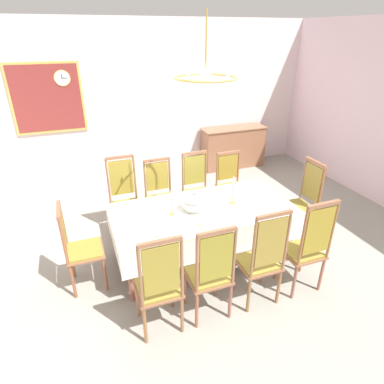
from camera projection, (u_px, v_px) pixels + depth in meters
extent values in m
cube|color=gray|center=(207.00, 265.00, 4.34)|extent=(7.08, 6.63, 0.04)
cube|color=silver|center=(144.00, 102.00, 6.47)|extent=(7.08, 0.08, 3.04)
cylinder|color=#965546|center=(131.00, 275.00, 3.60)|extent=(0.07, 0.07, 0.72)
cylinder|color=brown|center=(290.00, 237.00, 4.25)|extent=(0.07, 0.07, 0.72)
cylinder|color=#8E5249|center=(118.00, 232.00, 4.36)|extent=(0.07, 0.07, 0.72)
cylinder|color=#905249|center=(254.00, 206.00, 5.02)|extent=(0.07, 0.07, 0.72)
cube|color=#905744|center=(203.00, 214.00, 4.16)|extent=(2.19, 0.99, 0.08)
cube|color=#8D5C40|center=(203.00, 210.00, 4.14)|extent=(2.31, 1.11, 0.03)
cube|color=white|center=(203.00, 209.00, 4.13)|extent=(2.33, 1.13, 0.00)
cube|color=white|center=(221.00, 245.00, 3.74)|extent=(2.33, 0.00, 0.36)
cube|color=white|center=(188.00, 202.00, 4.68)|extent=(2.33, 0.00, 0.36)
cube|color=white|center=(113.00, 239.00, 3.85)|extent=(0.00, 1.13, 0.36)
cube|color=white|center=(279.00, 206.00, 4.57)|extent=(0.00, 1.13, 0.36)
cylinder|color=#956448|center=(137.00, 300.00, 3.44)|extent=(0.04, 0.04, 0.47)
cylinder|color=#8F5D41|center=(171.00, 291.00, 3.56)|extent=(0.04, 0.04, 0.47)
cylinder|color=#8F5D36|center=(145.00, 325.00, 3.14)|extent=(0.04, 0.04, 0.47)
cylinder|color=#895D3F|center=(182.00, 315.00, 3.26)|extent=(0.04, 0.04, 0.47)
cube|color=#8D5C40|center=(158.00, 289.00, 3.24)|extent=(0.44, 0.42, 0.03)
cube|color=olive|center=(158.00, 287.00, 3.23)|extent=(0.40, 0.38, 0.02)
cylinder|color=#895D41|center=(140.00, 278.00, 2.86)|extent=(0.03, 0.03, 0.68)
cylinder|color=#916044|center=(182.00, 268.00, 2.98)|extent=(0.03, 0.03, 0.68)
cube|color=olive|center=(161.00, 270.00, 2.90)|extent=(0.34, 0.02, 0.52)
cube|color=#8D5C40|center=(160.00, 242.00, 2.77)|extent=(0.40, 0.04, 0.04)
cylinder|color=brown|center=(143.00, 225.00, 4.76)|extent=(0.04, 0.04, 0.47)
cylinder|color=brown|center=(117.00, 230.00, 4.64)|extent=(0.04, 0.04, 0.47)
cylinder|color=brown|center=(138.00, 214.00, 5.06)|extent=(0.04, 0.04, 0.47)
cylinder|color=olive|center=(113.00, 218.00, 4.94)|extent=(0.04, 0.04, 0.47)
cube|color=#8D5C40|center=(126.00, 207.00, 4.74)|extent=(0.44, 0.42, 0.03)
cube|color=olive|center=(126.00, 206.00, 4.73)|extent=(0.40, 0.38, 0.02)
cylinder|color=olive|center=(135.00, 178.00, 4.80)|extent=(0.03, 0.03, 0.70)
cylinder|color=#966246|center=(108.00, 182.00, 4.68)|extent=(0.03, 0.03, 0.70)
cube|color=olive|center=(121.00, 178.00, 4.73)|extent=(0.34, 0.02, 0.53)
cube|color=#8D5C40|center=(119.00, 157.00, 4.58)|extent=(0.40, 0.04, 0.04)
cylinder|color=#925E48|center=(185.00, 287.00, 3.61)|extent=(0.04, 0.04, 0.47)
cylinder|color=#865F47|center=(216.00, 279.00, 3.73)|extent=(0.04, 0.04, 0.47)
cylinder|color=#97563F|center=(197.00, 310.00, 3.31)|extent=(0.04, 0.04, 0.47)
cylinder|color=brown|center=(230.00, 301.00, 3.42)|extent=(0.04, 0.04, 0.47)
cube|color=#8D5C40|center=(208.00, 276.00, 3.41)|extent=(0.44, 0.42, 0.03)
cube|color=olive|center=(208.00, 274.00, 3.39)|extent=(0.40, 0.38, 0.02)
cylinder|color=#965C44|center=(197.00, 265.00, 3.03)|extent=(0.03, 0.03, 0.66)
cylinder|color=#8D6047|center=(234.00, 256.00, 3.15)|extent=(0.03, 0.03, 0.66)
cube|color=olive|center=(216.00, 258.00, 3.08)|extent=(0.34, 0.02, 0.50)
cube|color=#8D5C40|center=(217.00, 232.00, 2.94)|extent=(0.40, 0.04, 0.04)
cylinder|color=#955542|center=(178.00, 218.00, 4.93)|extent=(0.04, 0.04, 0.47)
cylinder|color=#895248|center=(153.00, 223.00, 4.81)|extent=(0.04, 0.04, 0.47)
cylinder|color=#8D5649|center=(171.00, 208.00, 5.23)|extent=(0.04, 0.04, 0.47)
cylinder|color=brown|center=(148.00, 212.00, 5.11)|extent=(0.04, 0.04, 0.47)
cube|color=#8D5C40|center=(162.00, 201.00, 4.91)|extent=(0.44, 0.42, 0.03)
cube|color=olive|center=(162.00, 200.00, 4.90)|extent=(0.40, 0.38, 0.02)
cylinder|color=brown|center=(170.00, 176.00, 4.99)|extent=(0.03, 0.03, 0.59)
cylinder|color=olive|center=(145.00, 180.00, 4.87)|extent=(0.03, 0.03, 0.59)
cube|color=olive|center=(157.00, 176.00, 4.92)|extent=(0.34, 0.02, 0.45)
cube|color=#8D5C40|center=(157.00, 160.00, 4.80)|extent=(0.40, 0.04, 0.04)
cylinder|color=brown|center=(233.00, 274.00, 3.79)|extent=(0.04, 0.04, 0.47)
cylinder|color=#95563F|center=(262.00, 267.00, 3.91)|extent=(0.04, 0.04, 0.47)
cylinder|color=brown|center=(249.00, 295.00, 3.49)|extent=(0.04, 0.04, 0.47)
cylinder|color=#8E5D3A|center=(279.00, 287.00, 3.61)|extent=(0.04, 0.04, 0.47)
cube|color=#8D5C40|center=(257.00, 263.00, 3.59)|extent=(0.44, 0.42, 0.03)
cube|color=olive|center=(258.00, 262.00, 3.58)|extent=(0.40, 0.38, 0.02)
cylinder|color=olive|center=(254.00, 250.00, 3.21)|extent=(0.03, 0.03, 0.72)
cylinder|color=#916347|center=(287.00, 242.00, 3.33)|extent=(0.03, 0.03, 0.72)
cube|color=olive|center=(271.00, 243.00, 3.25)|extent=(0.34, 0.02, 0.55)
cube|color=#8D5C40|center=(274.00, 215.00, 3.11)|extent=(0.40, 0.04, 0.04)
cylinder|color=#905747|center=(214.00, 212.00, 5.12)|extent=(0.04, 0.04, 0.47)
cylinder|color=brown|center=(191.00, 216.00, 5.00)|extent=(0.04, 0.04, 0.47)
cylinder|color=#8E5943|center=(205.00, 202.00, 5.42)|extent=(0.04, 0.04, 0.47)
cylinder|color=olive|center=(184.00, 205.00, 5.30)|extent=(0.04, 0.04, 0.47)
cube|color=#8D5C40|center=(199.00, 195.00, 5.10)|extent=(0.44, 0.42, 0.03)
cube|color=olive|center=(199.00, 193.00, 5.09)|extent=(0.40, 0.38, 0.02)
cylinder|color=brown|center=(206.00, 170.00, 5.17)|extent=(0.03, 0.03, 0.62)
cylinder|color=#8E5E41|center=(183.00, 173.00, 5.05)|extent=(0.03, 0.03, 0.62)
cube|color=olive|center=(194.00, 170.00, 5.10)|extent=(0.34, 0.02, 0.47)
cube|color=#8D5C40|center=(194.00, 153.00, 4.98)|extent=(0.40, 0.04, 0.04)
cylinder|color=#935F38|center=(276.00, 263.00, 3.98)|extent=(0.04, 0.04, 0.47)
cylinder|color=#975537|center=(302.00, 256.00, 4.10)|extent=(0.04, 0.04, 0.47)
cylinder|color=#895648|center=(294.00, 282.00, 3.68)|extent=(0.04, 0.04, 0.47)
cylinder|color=#975E48|center=(321.00, 274.00, 3.79)|extent=(0.04, 0.04, 0.47)
cube|color=#8D5C40|center=(301.00, 252.00, 3.78)|extent=(0.44, 0.42, 0.03)
cube|color=olive|center=(302.00, 250.00, 3.77)|extent=(0.40, 0.38, 0.02)
cylinder|color=brown|center=(303.00, 238.00, 3.39)|extent=(0.03, 0.03, 0.72)
cylinder|color=#936238|center=(332.00, 231.00, 3.51)|extent=(0.03, 0.03, 0.72)
cube|color=olive|center=(318.00, 231.00, 3.44)|extent=(0.34, 0.02, 0.55)
cube|color=#8D5C40|center=(324.00, 205.00, 3.29)|extent=(0.40, 0.04, 0.04)
cylinder|color=#976044|center=(247.00, 205.00, 5.30)|extent=(0.04, 0.04, 0.47)
cylinder|color=brown|center=(226.00, 209.00, 5.18)|extent=(0.04, 0.04, 0.47)
cylinder|color=#8C5346|center=(236.00, 196.00, 5.60)|extent=(0.04, 0.04, 0.47)
cylinder|color=brown|center=(216.00, 200.00, 5.48)|extent=(0.04, 0.04, 0.47)
cube|color=#8D5C40|center=(232.00, 189.00, 5.28)|extent=(0.44, 0.42, 0.03)
cube|color=olive|center=(232.00, 188.00, 5.27)|extent=(0.40, 0.38, 0.02)
cylinder|color=#955738|center=(238.00, 167.00, 5.37)|extent=(0.03, 0.03, 0.55)
cylinder|color=olive|center=(217.00, 170.00, 5.25)|extent=(0.03, 0.03, 0.55)
cube|color=olive|center=(228.00, 167.00, 5.30)|extent=(0.34, 0.02, 0.42)
cube|color=#8D5C40|center=(229.00, 153.00, 5.19)|extent=(0.40, 0.04, 0.04)
cylinder|color=brown|center=(102.00, 255.00, 4.12)|extent=(0.04, 0.04, 0.47)
cylinder|color=#905841|center=(105.00, 274.00, 3.80)|extent=(0.04, 0.04, 0.47)
cylinder|color=brown|center=(72.00, 262.00, 4.00)|extent=(0.04, 0.04, 0.47)
cylinder|color=brown|center=(73.00, 282.00, 3.68)|extent=(0.04, 0.04, 0.47)
cube|color=#8D5C40|center=(85.00, 251.00, 3.79)|extent=(0.42, 0.44, 0.03)
cube|color=olive|center=(85.00, 250.00, 3.78)|extent=(0.38, 0.40, 0.02)
cylinder|color=brown|center=(63.00, 224.00, 3.76)|extent=(0.03, 0.03, 0.58)
cylinder|color=#935637|center=(64.00, 242.00, 3.43)|extent=(0.03, 0.03, 0.58)
cube|color=olive|center=(63.00, 231.00, 3.58)|extent=(0.02, 0.34, 0.44)
cube|color=#8D5C40|center=(58.00, 210.00, 3.46)|extent=(0.04, 0.40, 0.04)
cylinder|color=brown|center=(293.00, 231.00, 4.62)|extent=(0.04, 0.04, 0.47)
cylinder|color=#975749|center=(278.00, 218.00, 4.93)|extent=(0.04, 0.04, 0.47)
cylinder|color=olive|center=(313.00, 226.00, 4.73)|extent=(0.04, 0.04, 0.47)
cylinder|color=brown|center=(297.00, 214.00, 5.05)|extent=(0.04, 0.04, 0.47)
cube|color=#8D5C40|center=(297.00, 208.00, 4.72)|extent=(0.42, 0.44, 0.03)
cube|color=olive|center=(298.00, 206.00, 4.71)|extent=(0.38, 0.40, 0.02)
cylinder|color=#925736|center=(321.00, 190.00, 4.46)|extent=(0.03, 0.03, 0.67)
cylinder|color=#89614A|center=(303.00, 179.00, 4.79)|extent=(0.03, 0.03, 0.67)
cube|color=olive|center=(312.00, 182.00, 4.61)|extent=(0.02, 0.34, 0.51)
cube|color=#8D5C40|center=(316.00, 162.00, 4.47)|extent=(0.04, 0.40, 0.04)
cylinder|color=white|center=(194.00, 210.00, 4.09)|extent=(0.17, 0.17, 0.02)
ellipsoid|color=white|center=(194.00, 204.00, 4.05)|extent=(0.31, 0.31, 0.14)
ellipsoid|color=white|center=(194.00, 199.00, 4.02)|extent=(0.28, 0.28, 0.11)
sphere|color=#3F735D|center=(194.00, 194.00, 3.99)|extent=(0.03, 0.03, 0.03)
cylinder|color=gold|center=(172.00, 214.00, 4.00)|extent=(0.07, 0.07, 0.02)
cylinder|color=gold|center=(172.00, 207.00, 3.95)|extent=(0.02, 0.02, 0.20)
cone|color=gold|center=(172.00, 199.00, 3.90)|extent=(0.04, 0.04, 0.02)
cylinder|color=silver|center=(172.00, 195.00, 3.88)|extent=(0.02, 0.02, 0.10)
cylinder|color=gold|center=(232.00, 203.00, 4.26)|extent=(0.07, 0.07, 0.02)
cylinder|color=gold|center=(233.00, 194.00, 4.20)|extent=(0.02, 0.02, 0.25)
cone|color=gold|center=(234.00, 185.00, 4.14)|extent=(0.04, 0.04, 0.02)
cylinder|color=silver|center=(234.00, 181.00, 4.11)|extent=(0.02, 0.02, 0.10)
cylinder|color=white|center=(209.00, 192.00, 4.52)|extent=(0.15, 0.15, 0.03)
cylinder|color=white|center=(209.00, 192.00, 4.52)|extent=(0.12, 0.12, 0.02)
torus|color=#3F735D|center=(209.00, 191.00, 4.52)|extent=(0.15, 0.15, 0.01)
cylinder|color=white|center=(209.00, 224.00, 3.78)|extent=(0.16, 0.16, 0.04)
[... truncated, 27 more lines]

